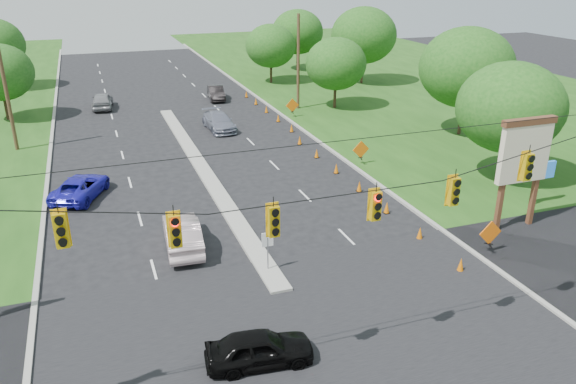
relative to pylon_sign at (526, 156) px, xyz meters
name	(u,v)px	position (x,y,z in m)	size (l,w,h in m)	color
ground	(317,349)	(-14.31, -6.20, -4.00)	(160.00, 160.00, 0.00)	black
grass_right	(552,132)	(15.69, 13.80, -4.00)	(40.00, 160.00, 0.06)	#1E4714
cross_street	(317,349)	(-14.31, -6.20, -4.00)	(160.00, 14.00, 0.02)	black
curb_left	(51,147)	(-24.41, 23.80, -4.00)	(0.25, 110.00, 0.16)	gray
curb_right	(293,124)	(-4.21, 23.80, -4.00)	(0.25, 110.00, 0.16)	gray
median	(202,169)	(-14.31, 14.80, -4.00)	(1.00, 34.00, 0.18)	gray
median_sign	(268,244)	(-14.31, -0.20, -2.54)	(0.55, 0.06, 2.05)	gray
signal_span	(331,243)	(-14.37, -7.20, 0.97)	(25.60, 0.32, 9.00)	#422D1C
utility_pole_far_left	(6,92)	(-26.81, 23.80, 0.50)	(0.28, 0.28, 9.00)	#422D1C
utility_pole_far_right	(298,63)	(-1.81, 28.80, 0.50)	(0.28, 0.28, 9.00)	#422D1C
pylon_sign	(526,156)	(0.00, 0.00, 0.00)	(5.90, 2.30, 6.12)	#59331E
cone_0	(461,265)	(-5.84, -3.20, -3.65)	(0.32, 0.32, 0.70)	#DA6706
cone_1	(420,233)	(-5.84, 0.30, -3.65)	(0.32, 0.32, 0.70)	#DA6706
cone_2	(387,207)	(-5.84, 3.80, -3.65)	(0.32, 0.32, 0.70)	#DA6706
cone_3	(359,186)	(-5.84, 7.30, -3.65)	(0.32, 0.32, 0.70)	#DA6706
cone_4	(336,168)	(-5.84, 10.80, -3.65)	(0.32, 0.32, 0.70)	#DA6706
cone_5	(317,153)	(-5.84, 14.30, -3.65)	(0.32, 0.32, 0.70)	#DA6706
cone_6	(300,140)	(-5.84, 17.80, -3.65)	(0.32, 0.32, 0.70)	#DA6706
cone_7	(292,128)	(-5.24, 21.30, -3.65)	(0.32, 0.32, 0.70)	#DA6706
cone_8	(278,118)	(-5.24, 24.80, -3.65)	(0.32, 0.32, 0.70)	#DA6706
cone_9	(266,109)	(-5.24, 28.30, -3.65)	(0.32, 0.32, 0.70)	#DA6706
cone_10	(256,101)	(-5.24, 31.80, -3.65)	(0.32, 0.32, 0.70)	#DA6706
cone_11	(246,94)	(-5.24, 35.30, -3.65)	(0.32, 0.32, 0.70)	#DA6706
work_sign_0	(490,234)	(-3.51, -2.20, -2.91)	(1.27, 0.58, 1.37)	black
work_sign_1	(361,150)	(-3.51, 11.80, -2.91)	(1.27, 0.58, 1.37)	black
work_sign_2	(292,106)	(-3.51, 25.80, -2.91)	(1.27, 0.58, 1.37)	black
tree_7	(510,107)	(3.69, 5.80, 0.96)	(6.72, 6.72, 7.84)	black
tree_8	(467,68)	(7.69, 15.80, 1.58)	(7.56, 7.56, 8.82)	black
tree_9	(336,64)	(1.69, 27.80, 0.34)	(5.88, 5.88, 6.86)	black
tree_10	(364,35)	(9.69, 37.80, 1.58)	(7.56, 7.56, 8.82)	black
tree_11	(298,32)	(5.69, 48.80, 0.96)	(6.72, 6.72, 7.84)	black
tree_12	(271,46)	(-0.31, 41.80, 0.34)	(5.88, 5.88, 6.86)	black
black_sedan	(259,349)	(-16.58, -6.25, -3.34)	(1.56, 3.88, 1.32)	black
white_sedan	(182,234)	(-17.61, 3.55, -3.21)	(1.68, 4.83, 1.59)	#C8ACAE
blue_pickup	(80,187)	(-22.33, 12.22, -3.32)	(2.26, 4.90, 1.36)	#201BB1
silver_car_far	(219,121)	(-10.87, 24.09, -3.27)	(2.04, 5.03, 1.46)	slate
silver_car_oncoming	(102,101)	(-19.91, 35.40, -3.20)	(1.89, 4.69, 1.60)	gray
dark_car_receding	(216,93)	(-8.51, 35.35, -3.29)	(1.51, 4.33, 1.43)	black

